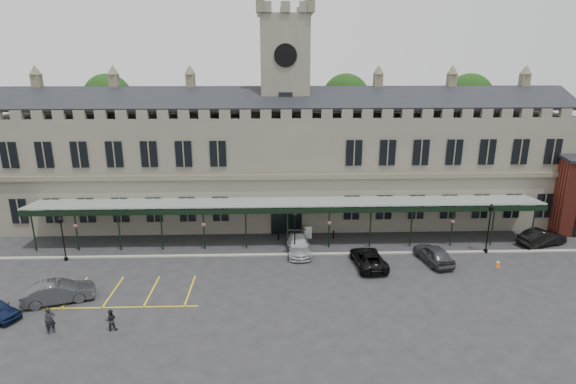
{
  "coord_description": "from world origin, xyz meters",
  "views": [
    {
      "loc": [
        -1.3,
        -33.14,
        17.4
      ],
      "look_at": [
        0.0,
        6.0,
        6.0
      ],
      "focal_mm": 28.0,
      "sensor_mm": 36.0,
      "label": 1
    }
  ],
  "objects_px": {
    "lamp_post_right": "(489,224)",
    "person_b": "(111,320)",
    "traffic_cone": "(498,263)",
    "car_right_a": "(434,254)",
    "sign_board": "(308,233)",
    "lamp_post_left": "(62,234)",
    "car_taxi": "(299,245)",
    "car_right_b": "(542,237)",
    "car_left_b": "(59,292)",
    "car_van": "(368,258)",
    "person_a": "(50,321)",
    "clock_tower": "(285,103)",
    "station_building": "(285,163)",
    "lamp_post_mid": "(295,230)"
  },
  "relations": [
    {
      "from": "sign_board",
      "to": "car_taxi",
      "type": "bearing_deg",
      "value": -115.84
    },
    {
      "from": "car_taxi",
      "to": "car_right_b",
      "type": "relative_size",
      "value": 1.05
    },
    {
      "from": "lamp_post_mid",
      "to": "car_taxi",
      "type": "xyz_separation_m",
      "value": [
        0.4,
        0.69,
        -1.83
      ]
    },
    {
      "from": "traffic_cone",
      "to": "person_a",
      "type": "distance_m",
      "value": 35.71
    },
    {
      "from": "clock_tower",
      "to": "sign_board",
      "type": "bearing_deg",
      "value": -71.69
    },
    {
      "from": "lamp_post_left",
      "to": "car_van",
      "type": "xyz_separation_m",
      "value": [
        27.25,
        -2.04,
        -1.8
      ]
    },
    {
      "from": "car_van",
      "to": "clock_tower",
      "type": "bearing_deg",
      "value": -66.33
    },
    {
      "from": "car_right_b",
      "to": "sign_board",
      "type": "bearing_deg",
      "value": 66.06
    },
    {
      "from": "lamp_post_right",
      "to": "person_b",
      "type": "relative_size",
      "value": 3.23
    },
    {
      "from": "sign_board",
      "to": "car_right_a",
      "type": "distance_m",
      "value": 12.36
    },
    {
      "from": "sign_board",
      "to": "person_b",
      "type": "distance_m",
      "value": 21.39
    },
    {
      "from": "sign_board",
      "to": "car_right_a",
      "type": "bearing_deg",
      "value": -35.81
    },
    {
      "from": "traffic_cone",
      "to": "person_b",
      "type": "relative_size",
      "value": 0.42
    },
    {
      "from": "lamp_post_right",
      "to": "person_b",
      "type": "distance_m",
      "value": 33.25
    },
    {
      "from": "lamp_post_left",
      "to": "car_right_b",
      "type": "bearing_deg",
      "value": 2.59
    },
    {
      "from": "clock_tower",
      "to": "lamp_post_right",
      "type": "distance_m",
      "value": 23.8
    },
    {
      "from": "clock_tower",
      "to": "car_right_b",
      "type": "height_order",
      "value": "clock_tower"
    },
    {
      "from": "lamp_post_right",
      "to": "person_a",
      "type": "distance_m",
      "value": 36.96
    },
    {
      "from": "car_right_a",
      "to": "person_b",
      "type": "height_order",
      "value": "car_right_a"
    },
    {
      "from": "clock_tower",
      "to": "lamp_post_left",
      "type": "distance_m",
      "value": 25.36
    },
    {
      "from": "lamp_post_left",
      "to": "car_taxi",
      "type": "xyz_separation_m",
      "value": [
        21.25,
        1.02,
        -1.79
      ]
    },
    {
      "from": "person_b",
      "to": "car_left_b",
      "type": "bearing_deg",
      "value": -48.09
    },
    {
      "from": "clock_tower",
      "to": "person_b",
      "type": "relative_size",
      "value": 16.37
    },
    {
      "from": "traffic_cone",
      "to": "car_right_a",
      "type": "height_order",
      "value": "car_right_a"
    },
    {
      "from": "traffic_cone",
      "to": "person_a",
      "type": "height_order",
      "value": "person_a"
    },
    {
      "from": "car_right_a",
      "to": "person_b",
      "type": "xyz_separation_m",
      "value": [
        -25.3,
        -9.81,
        -0.06
      ]
    },
    {
      "from": "lamp_post_right",
      "to": "sign_board",
      "type": "xyz_separation_m",
      "value": [
        -16.56,
        4.01,
        -2.27
      ]
    },
    {
      "from": "lamp_post_right",
      "to": "person_a",
      "type": "xyz_separation_m",
      "value": [
        -34.91,
        -11.98,
        -1.96
      ]
    },
    {
      "from": "station_building",
      "to": "car_right_a",
      "type": "relative_size",
      "value": 12.51
    },
    {
      "from": "car_taxi",
      "to": "car_right_b",
      "type": "xyz_separation_m",
      "value": [
        24.0,
        1.03,
        0.06
      ]
    },
    {
      "from": "station_building",
      "to": "car_taxi",
      "type": "relative_size",
      "value": 11.76
    },
    {
      "from": "lamp_post_left",
      "to": "car_right_b",
      "type": "height_order",
      "value": "lamp_post_left"
    },
    {
      "from": "car_right_b",
      "to": "person_b",
      "type": "height_order",
      "value": "car_right_b"
    },
    {
      "from": "lamp_post_mid",
      "to": "person_b",
      "type": "distance_m",
      "value": 17.46
    },
    {
      "from": "lamp_post_right",
      "to": "car_right_a",
      "type": "relative_size",
      "value": 1.02
    },
    {
      "from": "person_b",
      "to": "car_van",
      "type": "bearing_deg",
      "value": -165.66
    },
    {
      "from": "car_taxi",
      "to": "car_right_a",
      "type": "relative_size",
      "value": 1.06
    },
    {
      "from": "lamp_post_left",
      "to": "car_right_b",
      "type": "relative_size",
      "value": 0.88
    },
    {
      "from": "car_van",
      "to": "person_a",
      "type": "xyz_separation_m",
      "value": [
        -23.18,
        -9.48,
        0.21
      ]
    },
    {
      "from": "station_building",
      "to": "car_right_a",
      "type": "bearing_deg",
      "value": -43.66
    },
    {
      "from": "lamp_post_right",
      "to": "car_taxi",
      "type": "bearing_deg",
      "value": 178.16
    },
    {
      "from": "traffic_cone",
      "to": "person_b",
      "type": "distance_m",
      "value": 31.9
    },
    {
      "from": "lamp_post_left",
      "to": "lamp_post_right",
      "type": "relative_size",
      "value": 0.87
    },
    {
      "from": "sign_board",
      "to": "person_b",
      "type": "xyz_separation_m",
      "value": [
        -14.47,
        -15.75,
        0.12
      ]
    },
    {
      "from": "car_van",
      "to": "person_a",
      "type": "height_order",
      "value": "person_a"
    },
    {
      "from": "lamp_post_left",
      "to": "person_a",
      "type": "height_order",
      "value": "lamp_post_left"
    },
    {
      "from": "traffic_cone",
      "to": "car_right_a",
      "type": "relative_size",
      "value": 0.13
    },
    {
      "from": "lamp_post_right",
      "to": "car_left_b",
      "type": "height_order",
      "value": "lamp_post_right"
    },
    {
      "from": "lamp_post_mid",
      "to": "car_taxi",
      "type": "height_order",
      "value": "lamp_post_mid"
    },
    {
      "from": "lamp_post_right",
      "to": "car_van",
      "type": "bearing_deg",
      "value": -167.99
    }
  ]
}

